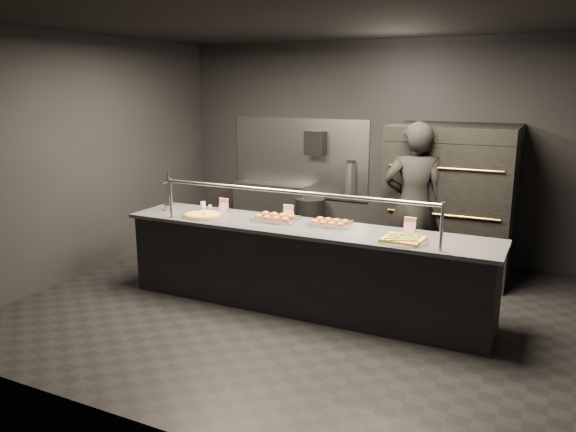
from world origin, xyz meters
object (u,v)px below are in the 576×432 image
at_px(square_pizza, 403,239).
at_px(worker, 414,206).
at_px(service_counter, 303,267).
at_px(trash_bin, 310,223).
at_px(slider_tray_a, 275,218).
at_px(round_pizza, 203,215).
at_px(prep_shelf, 272,212).
at_px(beer_tap, 169,199).
at_px(slider_tray_b, 330,223).
at_px(pizza_oven, 452,200).
at_px(fire_extinguisher, 350,178).
at_px(towel_dispenser, 316,143).

height_order(square_pizza, worker, worker).
bearing_deg(worker, service_counter, 36.38).
bearing_deg(trash_bin, slider_tray_a, -76.32).
relative_size(service_counter, round_pizza, 8.74).
bearing_deg(trash_bin, prep_shelf, 171.87).
xyz_separation_m(service_counter, prep_shelf, (-1.60, 2.32, -0.01)).
bearing_deg(slider_tray_a, beer_tap, -175.86).
distance_m(slider_tray_b, trash_bin, 2.44).
bearing_deg(slider_tray_a, trash_bin, 103.68).
bearing_deg(slider_tray_a, prep_shelf, 118.65).
bearing_deg(square_pizza, slider_tray_a, 171.66).
relative_size(pizza_oven, fire_extinguisher, 3.78).
relative_size(service_counter, slider_tray_b, 8.39).
bearing_deg(towel_dispenser, beer_tap, -109.66).
distance_m(slider_tray_a, trash_bin, 2.27).
distance_m(service_counter, trash_bin, 2.40).
relative_size(towel_dispenser, worker, 0.18).
xyz_separation_m(prep_shelf, slider_tray_b, (1.85, -2.17, 0.50)).
distance_m(square_pizza, trash_bin, 3.15).
bearing_deg(worker, beer_tap, 7.07).
bearing_deg(round_pizza, prep_shelf, 99.03).
relative_size(square_pizza, worker, 0.24).
relative_size(pizza_oven, slider_tray_b, 3.91).
relative_size(fire_extinguisher, square_pizza, 1.06).
relative_size(prep_shelf, round_pizza, 2.56).
bearing_deg(pizza_oven, prep_shelf, 171.46).
relative_size(slider_tray_a, square_pizza, 1.09).
bearing_deg(round_pizza, worker, 32.41).
bearing_deg(trash_bin, square_pizza, -49.37).
bearing_deg(beer_tap, fire_extinguisher, 59.71).
distance_m(towel_dispenser, round_pizza, 2.58).
bearing_deg(fire_extinguisher, prep_shelf, -176.34).
height_order(prep_shelf, slider_tray_b, slider_tray_b).
xyz_separation_m(beer_tap, slider_tray_a, (1.38, 0.10, -0.11)).
bearing_deg(pizza_oven, towel_dispenser, 166.86).
bearing_deg(slider_tray_b, trash_bin, 119.00).
xyz_separation_m(pizza_oven, beer_tap, (-2.96, -1.91, 0.09)).
xyz_separation_m(fire_extinguisher, round_pizza, (-0.87, -2.50, -0.12)).
xyz_separation_m(beer_tap, square_pizza, (2.87, -0.12, -0.12)).
height_order(slider_tray_a, worker, worker).
xyz_separation_m(trash_bin, worker, (1.78, -0.99, 0.62)).
xyz_separation_m(prep_shelf, towel_dispenser, (0.70, 0.07, 1.10)).
xyz_separation_m(square_pizza, trash_bin, (-2.02, 2.35, -0.57)).
height_order(slider_tray_a, square_pizza, slider_tray_a).
relative_size(beer_tap, slider_tray_b, 1.01).
height_order(service_counter, square_pizza, service_counter).
height_order(round_pizza, slider_tray_a, slider_tray_a).
height_order(fire_extinguisher, beer_tap, beer_tap).
distance_m(pizza_oven, trash_bin, 2.21).
xyz_separation_m(round_pizza, slider_tray_a, (0.83, 0.19, 0.01)).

